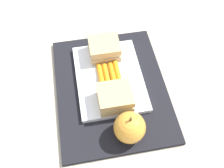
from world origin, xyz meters
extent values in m
plane|color=#B7AD99|center=(0.00, 0.00, 0.00)|extent=(2.40, 2.40, 0.00)
cube|color=black|center=(0.00, 0.00, 0.01)|extent=(0.36, 0.28, 0.01)
cube|color=white|center=(-0.03, 0.00, 0.02)|extent=(0.23, 0.17, 0.01)
cube|color=tan|center=(-0.10, 0.00, 0.03)|extent=(0.07, 0.08, 0.02)
cube|color=beige|center=(-0.10, 0.00, 0.04)|extent=(0.07, 0.07, 0.01)
cube|color=tan|center=(-0.10, 0.00, 0.06)|extent=(0.07, 0.08, 0.02)
cube|color=tan|center=(0.05, 0.00, 0.03)|extent=(0.07, 0.08, 0.02)
cube|color=beige|center=(0.05, 0.00, 0.04)|extent=(0.07, 0.07, 0.01)
cube|color=tan|center=(0.05, 0.00, 0.06)|extent=(0.07, 0.08, 0.02)
cylinder|color=orange|center=(-0.03, -0.02, 0.03)|extent=(0.08, 0.01, 0.02)
cylinder|color=orange|center=(-0.02, -0.01, 0.03)|extent=(0.08, 0.01, 0.02)
cylinder|color=orange|center=(-0.03, 0.01, 0.03)|extent=(0.08, 0.01, 0.02)
cylinder|color=orange|center=(-0.03, 0.02, 0.03)|extent=(0.08, 0.01, 0.02)
sphere|color=gold|center=(0.13, 0.02, 0.05)|extent=(0.07, 0.07, 0.07)
cylinder|color=brown|center=(0.13, 0.02, 0.09)|extent=(0.01, 0.00, 0.01)
camera|label=1|loc=(0.37, -0.06, 0.58)|focal=42.53mm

